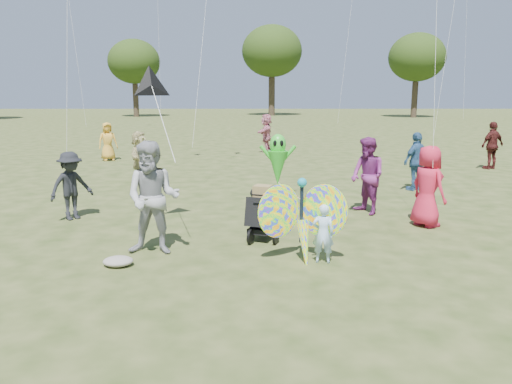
# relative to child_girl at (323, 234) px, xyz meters

# --- Properties ---
(ground) EXTENTS (160.00, 160.00, 0.00)m
(ground) POSITION_rel_child_girl_xyz_m (-0.93, -0.85, -0.51)
(ground) COLOR #51592B
(ground) RESTS_ON ground
(child_girl) EXTENTS (0.41, 0.30, 1.02)m
(child_girl) POSITION_rel_child_girl_xyz_m (0.00, 0.00, 0.00)
(child_girl) COLOR #B3D9FD
(child_girl) RESTS_ON ground
(adult_man) EXTENTS (1.05, 0.85, 2.03)m
(adult_man) POSITION_rel_child_girl_xyz_m (-2.96, 0.51, 0.51)
(adult_man) COLOR #9C9DA2
(adult_man) RESTS_ON ground
(grey_bag) EXTENTS (0.50, 0.41, 0.16)m
(grey_bag) POSITION_rel_child_girl_xyz_m (-3.45, -0.16, -0.43)
(grey_bag) COLOR gray
(grey_bag) RESTS_ON ground
(crowd_a) EXTENTS (0.89, 1.02, 1.75)m
(crowd_a) POSITION_rel_child_girl_xyz_m (2.57, 2.36, 0.37)
(crowd_a) COLOR red
(crowd_a) RESTS_ON ground
(crowd_b) EXTENTS (1.11, 1.12, 1.56)m
(crowd_b) POSITION_rel_child_girl_xyz_m (-5.31, 2.98, 0.27)
(crowd_b) COLOR black
(crowd_b) RESTS_ON ground
(crowd_c) EXTENTS (1.08, 0.89, 1.72)m
(crowd_c) POSITION_rel_child_girl_xyz_m (3.61, 6.37, 0.35)
(crowd_c) COLOR #2F5682
(crowd_c) RESTS_ON ground
(crowd_d) EXTENTS (0.73, 1.60, 1.66)m
(crowd_d) POSITION_rel_child_girl_xyz_m (-4.80, 7.65, 0.32)
(crowd_d) COLOR tan
(crowd_d) RESTS_ON ground
(crowd_e) EXTENTS (1.00, 1.10, 1.83)m
(crowd_e) POSITION_rel_child_girl_xyz_m (1.52, 3.48, 0.40)
(crowd_e) COLOR #7B296F
(crowd_e) RESTS_ON ground
(crowd_g) EXTENTS (0.94, 0.83, 1.61)m
(crowd_g) POSITION_rel_child_girl_xyz_m (-7.34, 12.98, 0.30)
(crowd_g) COLOR gold
(crowd_g) RESTS_ON ground
(crowd_h) EXTENTS (1.13, 0.83, 1.78)m
(crowd_h) POSITION_rel_child_girl_xyz_m (7.79, 10.50, 0.38)
(crowd_h) COLOR #471917
(crowd_h) RESTS_ON ground
(crowd_j) EXTENTS (0.94, 1.77, 1.82)m
(crowd_j) POSITION_rel_child_girl_xyz_m (-0.55, 16.22, 0.40)
(crowd_j) COLOR #C77188
(crowd_j) RESTS_ON ground
(jogging_stroller) EXTENTS (0.74, 1.13, 1.09)m
(jogging_stroller) POSITION_rel_child_girl_xyz_m (-0.99, 1.43, 0.10)
(jogging_stroller) COLOR black
(jogging_stroller) RESTS_ON ground
(butterfly_kite) EXTENTS (1.74, 0.75, 1.65)m
(butterfly_kite) POSITION_rel_child_girl_xyz_m (-0.35, 0.06, 0.20)
(butterfly_kite) COLOR #FE2837
(butterfly_kite) RESTS_ON ground
(delta_kite_rig) EXTENTS (1.12, 1.81, 1.77)m
(delta_kite_rig) POSITION_rel_child_girl_xyz_m (-3.22, 2.09, 2.48)
(delta_kite_rig) COLOR black
(delta_kite_rig) RESTS_ON ground
(alien_kite) EXTENTS (1.12, 0.69, 1.74)m
(alien_kite) POSITION_rel_child_girl_xyz_m (-0.51, 5.52, 0.46)
(alien_kite) COLOR green
(alien_kite) RESTS_ON ground
(tree_line) EXTENTS (91.78, 33.60, 10.79)m
(tree_line) POSITION_rel_child_girl_xyz_m (2.73, 44.14, 6.35)
(tree_line) COLOR #3A2D21
(tree_line) RESTS_ON ground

